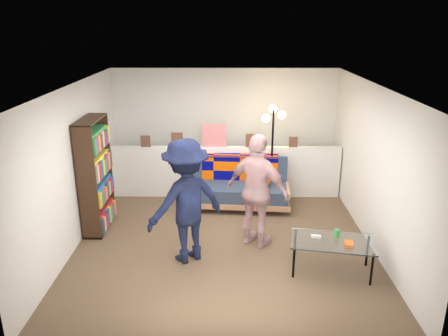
# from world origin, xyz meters

# --- Properties ---
(ground) EXTENTS (5.00, 5.00, 0.00)m
(ground) POSITION_xyz_m (0.00, 0.00, 0.00)
(ground) COLOR brown
(ground) RESTS_ON ground
(room_shell) EXTENTS (4.60, 5.05, 2.45)m
(room_shell) POSITION_xyz_m (0.00, 0.47, 1.67)
(room_shell) COLOR silver
(room_shell) RESTS_ON ground
(half_wall_ledge) EXTENTS (4.45, 0.15, 1.00)m
(half_wall_ledge) POSITION_xyz_m (0.00, 1.80, 0.50)
(half_wall_ledge) COLOR silver
(half_wall_ledge) RESTS_ON ground
(ledge_decor) EXTENTS (2.97, 0.02, 0.45)m
(ledge_decor) POSITION_xyz_m (-0.23, 1.78, 1.18)
(ledge_decor) COLOR brown
(ledge_decor) RESTS_ON half_wall_ledge
(futon_sofa) EXTENTS (1.92, 1.03, 0.80)m
(futon_sofa) POSITION_xyz_m (0.29, 1.34, 0.37)
(futon_sofa) COLOR #B17B56
(futon_sofa) RESTS_ON ground
(bookshelf) EXTENTS (0.31, 0.92, 1.84)m
(bookshelf) POSITION_xyz_m (-2.08, 0.41, 0.86)
(bookshelf) COLOR #311C10
(bookshelf) RESTS_ON ground
(coffee_table) EXTENTS (1.20, 0.80, 0.58)m
(coffee_table) POSITION_xyz_m (1.49, -0.93, 0.44)
(coffee_table) COLOR black
(coffee_table) RESTS_ON ground
(floor_lamp) EXTENTS (0.42, 0.34, 1.83)m
(floor_lamp) POSITION_xyz_m (0.89, 1.60, 1.29)
(floor_lamp) COLOR black
(floor_lamp) RESTS_ON ground
(person_left) EXTENTS (1.33, 1.20, 1.79)m
(person_left) POSITION_xyz_m (-0.52, -0.59, 0.90)
(person_left) COLOR black
(person_left) RESTS_ON ground
(person_right) EXTENTS (1.09, 0.93, 1.75)m
(person_right) POSITION_xyz_m (0.51, -0.17, 0.88)
(person_right) COLOR pink
(person_right) RESTS_ON ground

